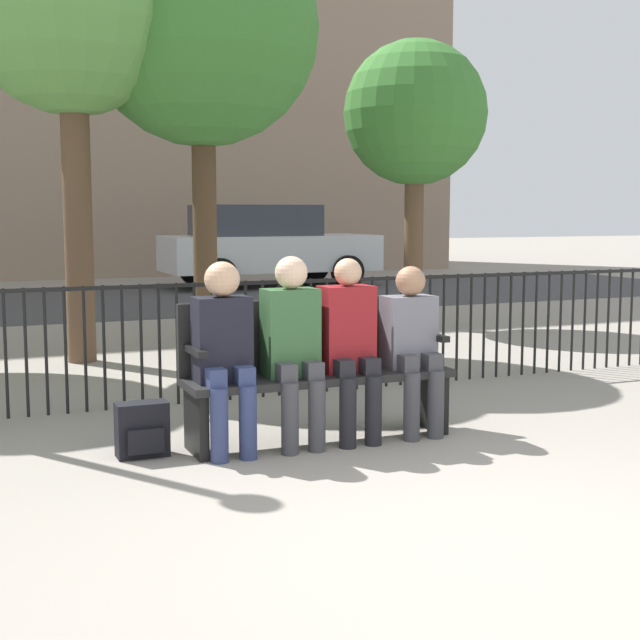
# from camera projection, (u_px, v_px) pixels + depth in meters

# --- Properties ---
(ground_plane) EXTENTS (80.00, 80.00, 0.00)m
(ground_plane) POSITION_uv_depth(u_px,v_px,m) (499.00, 549.00, 3.97)
(ground_plane) COLOR gray
(park_bench) EXTENTS (1.78, 0.45, 0.92)m
(park_bench) POSITION_uv_depth(u_px,v_px,m) (315.00, 365.00, 5.85)
(park_bench) COLOR black
(park_bench) RESTS_ON ground
(seated_person_0) EXTENTS (0.34, 0.39, 1.19)m
(seated_person_0) POSITION_uv_depth(u_px,v_px,m) (224.00, 346.00, 5.45)
(seated_person_0) COLOR navy
(seated_person_0) RESTS_ON ground
(seated_person_1) EXTENTS (0.34, 0.39, 1.22)m
(seated_person_1) POSITION_uv_depth(u_px,v_px,m) (293.00, 341.00, 5.63)
(seated_person_1) COLOR #3D3D42
(seated_person_1) RESTS_ON ground
(seated_person_2) EXTENTS (0.34, 0.39, 1.20)m
(seated_person_2) POSITION_uv_depth(u_px,v_px,m) (350.00, 341.00, 5.78)
(seated_person_2) COLOR black
(seated_person_2) RESTS_ON ground
(seated_person_3) EXTENTS (0.34, 0.39, 1.13)m
(seated_person_3) POSITION_uv_depth(u_px,v_px,m) (412.00, 341.00, 5.96)
(seated_person_3) COLOR #3D3D42
(seated_person_3) RESTS_ON ground
(backpack) EXTENTS (0.31, 0.20, 0.34)m
(backpack) POSITION_uv_depth(u_px,v_px,m) (142.00, 430.00, 5.45)
(backpack) COLOR black
(backpack) RESTS_ON ground
(fence_railing) EXTENTS (9.01, 0.03, 0.95)m
(fence_railing) POSITION_uv_depth(u_px,v_px,m) (247.00, 329.00, 7.10)
(fence_railing) COLOR black
(fence_railing) RESTS_ON ground
(tree_0) EXTENTS (2.19, 2.19, 4.61)m
(tree_0) POSITION_uv_depth(u_px,v_px,m) (71.00, 3.00, 8.50)
(tree_0) COLOR brown
(tree_0) RESTS_ON ground
(tree_1) EXTENTS (1.83, 1.83, 3.66)m
(tree_1) POSITION_uv_depth(u_px,v_px,m) (415.00, 116.00, 11.31)
(tree_1) COLOR brown
(tree_1) RESTS_ON ground
(tree_2) EXTENTS (2.41, 2.41, 4.57)m
(tree_2) POSITION_uv_depth(u_px,v_px,m) (202.00, 30.00, 9.09)
(tree_2) COLOR #4C3823
(tree_2) RESTS_ON ground
(street_surface) EXTENTS (24.00, 6.00, 0.01)m
(street_surface) POSITION_uv_depth(u_px,v_px,m) (89.00, 301.00, 14.94)
(street_surface) COLOR #3D3D3F
(street_surface) RESTS_ON ground
(parked_car_0) EXTENTS (4.20, 1.94, 1.62)m
(parked_car_0) POSITION_uv_depth(u_px,v_px,m) (266.00, 244.00, 17.66)
(parked_car_0) COLOR silver
(parked_car_0) RESTS_ON ground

